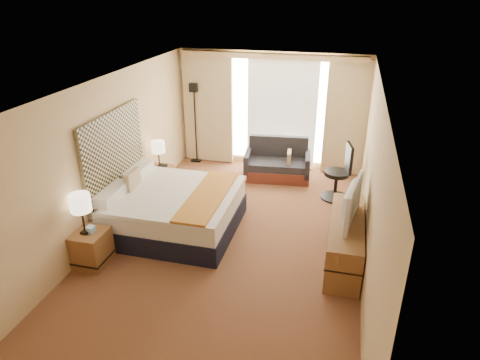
% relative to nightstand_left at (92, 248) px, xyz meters
% --- Properties ---
extents(floor, '(4.20, 7.00, 0.02)m').
position_rel_nightstand_left_xyz_m(floor, '(1.87, 1.05, -0.28)').
color(floor, '#5A191A').
rests_on(floor, ground).
extents(ceiling, '(4.20, 7.00, 0.02)m').
position_rel_nightstand_left_xyz_m(ceiling, '(1.87, 1.05, 2.33)').
color(ceiling, silver).
rests_on(ceiling, wall_back).
extents(wall_back, '(4.20, 0.02, 2.60)m').
position_rel_nightstand_left_xyz_m(wall_back, '(1.87, 4.55, 1.02)').
color(wall_back, tan).
rests_on(wall_back, ground).
extents(wall_front, '(4.20, 0.02, 2.60)m').
position_rel_nightstand_left_xyz_m(wall_front, '(1.87, -2.45, 1.02)').
color(wall_front, tan).
rests_on(wall_front, ground).
extents(wall_left, '(0.02, 7.00, 2.60)m').
position_rel_nightstand_left_xyz_m(wall_left, '(-0.23, 1.05, 1.02)').
color(wall_left, tan).
rests_on(wall_left, ground).
extents(wall_right, '(0.02, 7.00, 2.60)m').
position_rel_nightstand_left_xyz_m(wall_right, '(3.97, 1.05, 1.02)').
color(wall_right, tan).
rests_on(wall_right, ground).
extents(headboard, '(0.06, 1.85, 1.50)m').
position_rel_nightstand_left_xyz_m(headboard, '(-0.19, 1.25, 1.01)').
color(headboard, black).
rests_on(headboard, wall_left).
extents(nightstand_left, '(0.45, 0.52, 0.55)m').
position_rel_nightstand_left_xyz_m(nightstand_left, '(0.00, 0.00, 0.00)').
color(nightstand_left, olive).
rests_on(nightstand_left, floor).
extents(nightstand_right, '(0.45, 0.52, 0.55)m').
position_rel_nightstand_left_xyz_m(nightstand_right, '(0.00, 2.50, 0.00)').
color(nightstand_right, olive).
rests_on(nightstand_right, floor).
extents(media_dresser, '(0.50, 1.80, 0.70)m').
position_rel_nightstand_left_xyz_m(media_dresser, '(3.70, 1.05, 0.07)').
color(media_dresser, olive).
rests_on(media_dresser, floor).
extents(window, '(2.30, 0.02, 2.30)m').
position_rel_nightstand_left_xyz_m(window, '(2.12, 4.52, 1.04)').
color(window, white).
rests_on(window, wall_back).
extents(curtains, '(4.12, 0.19, 2.56)m').
position_rel_nightstand_left_xyz_m(curtains, '(1.87, 4.44, 1.13)').
color(curtains, beige).
rests_on(curtains, floor).
extents(bed, '(2.10, 1.92, 1.02)m').
position_rel_nightstand_left_xyz_m(bed, '(0.81, 1.27, 0.10)').
color(bed, black).
rests_on(bed, floor).
extents(loveseat, '(1.47, 0.90, 0.87)m').
position_rel_nightstand_left_xyz_m(loveseat, '(2.17, 3.86, 0.01)').
color(loveseat, maroon).
rests_on(loveseat, floor).
extents(floor_lamp, '(0.24, 0.24, 1.87)m').
position_rel_nightstand_left_xyz_m(floor_lamp, '(0.12, 4.35, 1.05)').
color(floor_lamp, black).
rests_on(floor_lamp, floor).
extents(desk_chair, '(0.55, 0.55, 1.14)m').
position_rel_nightstand_left_xyz_m(desk_chair, '(3.52, 3.16, 0.23)').
color(desk_chair, black).
rests_on(desk_chair, floor).
extents(lamp_left, '(0.30, 0.30, 0.64)m').
position_rel_nightstand_left_xyz_m(lamp_left, '(-0.04, -0.03, 0.77)').
color(lamp_left, black).
rests_on(lamp_left, nightstand_left).
extents(lamp_right, '(0.27, 0.27, 0.56)m').
position_rel_nightstand_left_xyz_m(lamp_right, '(0.00, 2.53, 0.71)').
color(lamp_right, black).
rests_on(lamp_right, nightstand_right).
extents(tissue_box, '(0.13, 0.13, 0.10)m').
position_rel_nightstand_left_xyz_m(tissue_box, '(0.02, 0.01, 0.33)').
color(tissue_box, '#97BDEA').
rests_on(tissue_box, nightstand_left).
extents(telephone, '(0.16, 0.13, 0.06)m').
position_rel_nightstand_left_xyz_m(telephone, '(0.05, 2.55, 0.31)').
color(telephone, black).
rests_on(telephone, nightstand_right).
extents(television, '(0.31, 1.08, 0.61)m').
position_rel_nightstand_left_xyz_m(television, '(3.65, 1.08, 0.73)').
color(television, black).
rests_on(television, media_dresser).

